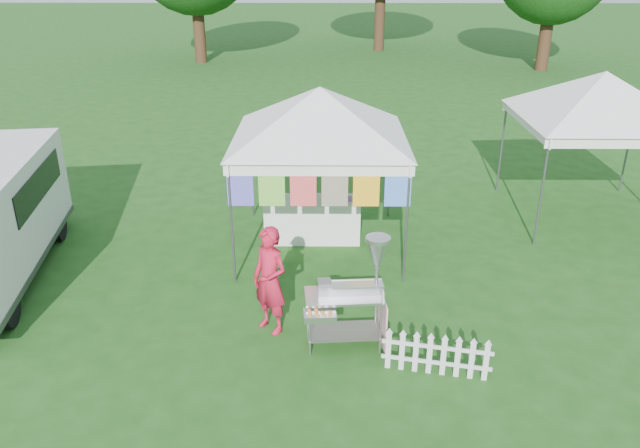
{
  "coord_description": "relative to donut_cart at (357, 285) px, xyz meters",
  "views": [
    {
      "loc": [
        0.1,
        -7.16,
        5.17
      ],
      "look_at": [
        0.02,
        2.0,
        1.1
      ],
      "focal_mm": 35.0,
      "sensor_mm": 36.0,
      "label": 1
    }
  ],
  "objects": [
    {
      "name": "ground",
      "position": [
        -0.54,
        -0.26,
        -0.97
      ],
      "size": [
        120.0,
        120.0,
        0.0
      ],
      "primitive_type": "plane",
      "color": "#1D4915",
      "rests_on": "ground"
    },
    {
      "name": "canopy_right",
      "position": [
        4.96,
        4.74,
        2.02
      ],
      "size": [
        4.24,
        4.24,
        3.45
      ],
      "color": "#59595E",
      "rests_on": "ground"
    },
    {
      "name": "donut_cart",
      "position": [
        0.0,
        0.0,
        0.0
      ],
      "size": [
        1.18,
        0.89,
        1.65
      ],
      "rotation": [
        0.0,
        0.0,
        0.08
      ],
      "color": "gray",
      "rests_on": "ground"
    },
    {
      "name": "vendor",
      "position": [
        -1.23,
        0.39,
        -0.16
      ],
      "size": [
        0.7,
        0.68,
        1.63
      ],
      "primitive_type": "imported",
      "rotation": [
        0.0,
        0.0,
        -0.7
      ],
      "color": "red",
      "rests_on": "ground"
    },
    {
      "name": "canopy_main",
      "position": [
        -0.54,
        3.24,
        2.01
      ],
      "size": [
        4.24,
        4.24,
        3.45
      ],
      "color": "#59595E",
      "rests_on": "ground"
    },
    {
      "name": "picket_fence",
      "position": [
        1.02,
        -0.66,
        -0.69
      ],
      "size": [
        1.42,
        0.31,
        0.56
      ],
      "rotation": [
        0.0,
        0.0,
        -0.2
      ],
      "color": "silver",
      "rests_on": "ground"
    },
    {
      "name": "display_table",
      "position": [
        -0.68,
        3.53,
        -0.57
      ],
      "size": [
        1.8,
        0.7,
        0.81
      ],
      "primitive_type": "cube",
      "color": "white",
      "rests_on": "ground"
    }
  ]
}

